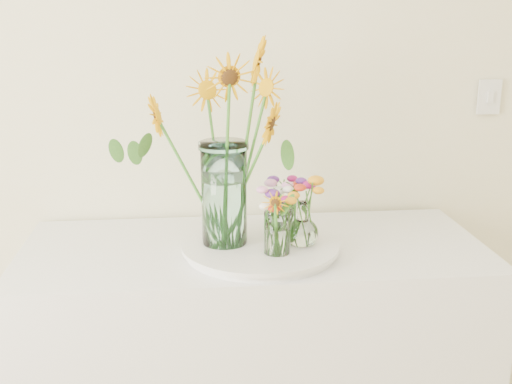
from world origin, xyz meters
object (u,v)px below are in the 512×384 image
Objects in this scene: small_vase_b at (303,224)px; small_vase_c at (285,218)px; counter at (254,376)px; mason_jar at (224,194)px; small_vase_a at (277,233)px; tray at (260,249)px.

small_vase_c is at bearing 109.45° from small_vase_b.
small_vase_c reaches higher than counter.
mason_jar is at bearing -151.99° from counter.
small_vase_c is at bearing 73.58° from small_vase_a.
small_vase_c is at bearing 43.78° from tray.
tray is at bearing -136.22° from small_vase_c.
counter is at bearing 100.14° from tray.
mason_jar is 0.22m from small_vase_c.
tray is 1.42× the size of mason_jar.
small_vase_a is at bearing -35.21° from mason_jar.
counter is 10.40× the size of small_vase_b.
tray is 3.25× the size of small_vase_b.
small_vase_a is 0.10m from small_vase_b.
counter is 0.64m from mason_jar.
small_vase_a is 0.17m from small_vase_c.
small_vase_c is (0.09, 0.08, 0.07)m from tray.
small_vase_b is (0.13, -0.09, 0.54)m from counter.
small_vase_a is at bearing -106.42° from small_vase_c.
counter is 11.11× the size of small_vase_a.
mason_jar is 0.24m from small_vase_b.
small_vase_c is (0.05, 0.16, -0.01)m from small_vase_a.
mason_jar is (-0.09, -0.05, 0.63)m from counter.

